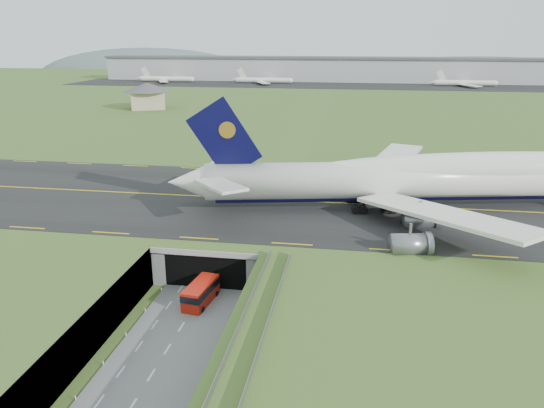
# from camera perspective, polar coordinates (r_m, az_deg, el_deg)

# --- Properties ---
(ground) EXTENTS (900.00, 900.00, 0.00)m
(ground) POSITION_cam_1_polar(r_m,az_deg,el_deg) (71.54, -8.93, -11.85)
(ground) COLOR #406126
(ground) RESTS_ON ground
(airfield_deck) EXTENTS (800.00, 800.00, 6.00)m
(airfield_deck) POSITION_cam_1_polar(r_m,az_deg,el_deg) (70.12, -9.05, -9.72)
(airfield_deck) COLOR gray
(airfield_deck) RESTS_ON ground
(trench_road) EXTENTS (12.00, 75.00, 0.20)m
(trench_road) POSITION_cam_1_polar(r_m,az_deg,el_deg) (65.46, -11.02, -14.91)
(trench_road) COLOR slate
(trench_road) RESTS_ON ground
(taxiway) EXTENTS (800.00, 44.00, 0.18)m
(taxiway) POSITION_cam_1_polar(r_m,az_deg,el_deg) (98.49, -3.21, 0.59)
(taxiway) COLOR black
(taxiway) RESTS_ON airfield_deck
(tunnel_portal) EXTENTS (17.00, 22.30, 6.00)m
(tunnel_portal) POSITION_cam_1_polar(r_m,az_deg,el_deg) (84.51, -5.56, -4.41)
(tunnel_portal) COLOR gray
(tunnel_portal) RESTS_ON ground
(guideway) EXTENTS (3.00, 53.00, 7.05)m
(guideway) POSITION_cam_1_polar(r_m,az_deg,el_deg) (50.55, -3.73, -18.33)
(guideway) COLOR #A8A8A3
(guideway) RESTS_ON ground
(jumbo_jet) EXTENTS (93.82, 59.68, 20.16)m
(jumbo_jet) POSITION_cam_1_polar(r_m,az_deg,el_deg) (96.56, 17.50, 2.72)
(jumbo_jet) COLOR white
(jumbo_jet) RESTS_ON ground
(shuttle_tram) EXTENTS (3.63, 7.45, 2.93)m
(shuttle_tram) POSITION_cam_1_polar(r_m,az_deg,el_deg) (73.64, -7.67, -9.45)
(shuttle_tram) COLOR red
(shuttle_tram) RESTS_ON ground
(service_building) EXTENTS (25.30, 25.30, 10.57)m
(service_building) POSITION_cam_1_polar(r_m,az_deg,el_deg) (227.80, -13.24, 11.51)
(service_building) COLOR tan
(service_building) RESTS_ON ground
(cargo_terminal) EXTENTS (320.00, 67.00, 15.60)m
(cargo_terminal) POSITION_cam_1_polar(r_m,az_deg,el_deg) (359.48, 6.18, 14.24)
(cargo_terminal) COLOR #B2B2B2
(cargo_terminal) RESTS_ON ground
(distant_hills) EXTENTS (700.00, 91.00, 60.00)m
(distant_hills) POSITION_cam_1_polar(r_m,az_deg,el_deg) (492.34, 14.76, 12.59)
(distant_hills) COLOR slate
(distant_hills) RESTS_ON ground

